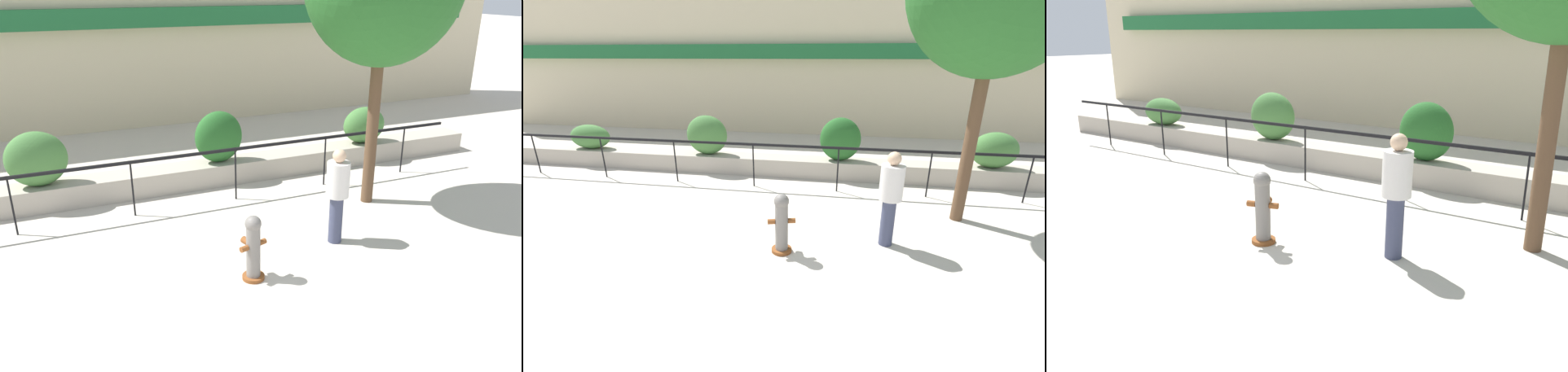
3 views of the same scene
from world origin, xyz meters
The scene contains 8 objects.
ground_plane centered at (0.00, 0.00, 0.00)m, with size 120.00×120.00×0.00m, color beige.
planter_wall_low centered at (0.00, 6.00, 0.25)m, with size 18.00×0.70×0.50m, color #ADA393.
fence_railing_segment centered at (0.00, 4.90, 1.02)m, with size 15.00×0.05×1.15m.
hedge_bush_0 centered at (-5.47, 6.00, 0.87)m, with size 1.28×0.66×0.73m, color #427538.
hedge_bush_1 centered at (-1.66, 6.00, 1.06)m, with size 1.19×0.69×1.12m, color #427538.
hedge_bush_2 centered at (2.15, 6.00, 1.09)m, with size 1.10×0.63×1.17m, color #235B23.
fire_hydrant centered at (1.29, 1.84, 0.55)m, with size 0.48×0.47×1.08m.
pedestrian centered at (3.10, 2.41, 0.99)m, with size 0.54×0.54×1.73m.
Camera 3 is at (5.63, -3.61, 2.97)m, focal length 35.00 mm.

